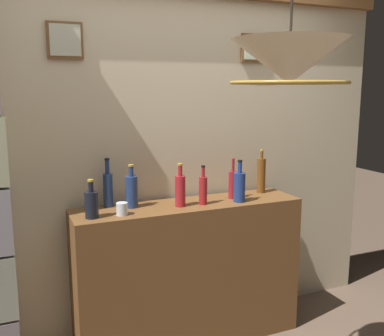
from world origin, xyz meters
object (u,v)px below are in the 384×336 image
object	(u,v)px
liquor_bottle_port	(92,204)
liquor_bottle_mezcal	(233,184)
liquor_bottle_vodka	(132,191)
pendant_lamp	(289,63)
liquor_bottle_bourbon	(108,188)
liquor_bottle_whiskey	(261,175)
liquor_bottle_rum	(203,189)
liquor_bottle_vermouth	(239,186)
glass_tumbler_rocks	(122,209)
liquor_bottle_gin	(180,190)

from	to	relation	value
liquor_bottle_port	liquor_bottle_mezcal	bearing A→B (deg)	4.97
liquor_bottle_vodka	liquor_bottle_port	distance (m)	0.31
pendant_lamp	liquor_bottle_port	bearing A→B (deg)	131.36
liquor_bottle_bourbon	liquor_bottle_whiskey	xyz separation A→B (m)	(1.12, -0.05, 0.01)
liquor_bottle_bourbon	liquor_bottle_rum	world-z (taller)	liquor_bottle_bourbon
liquor_bottle_rum	liquor_bottle_vermouth	size ratio (longest dim) A/B	0.91
liquor_bottle_whiskey	glass_tumbler_rocks	bearing A→B (deg)	-171.03
glass_tumbler_rocks	liquor_bottle_gin	bearing A→B (deg)	6.62
glass_tumbler_rocks	pendant_lamp	world-z (taller)	pendant_lamp
liquor_bottle_port	liquor_bottle_mezcal	distance (m)	0.99
liquor_bottle_bourbon	liquor_bottle_rum	bearing A→B (deg)	-17.58
glass_tumbler_rocks	pendant_lamp	bearing A→B (deg)	-55.78
liquor_bottle_bourbon	liquor_bottle_whiskey	bearing A→B (deg)	-2.52
liquor_bottle_vodka	liquor_bottle_port	size ratio (longest dim) A/B	1.21
liquor_bottle_vodka	liquor_bottle_whiskey	size ratio (longest dim) A/B	0.88
liquor_bottle_vodka	liquor_bottle_rum	world-z (taller)	liquor_bottle_vodka
liquor_bottle_bourbon	liquor_bottle_port	distance (m)	0.26
pendant_lamp	liquor_bottle_whiskey	bearing A→B (deg)	63.35
liquor_bottle_mezcal	liquor_bottle_gin	xyz separation A→B (m)	(-0.41, -0.05, 0.01)
liquor_bottle_gin	glass_tumbler_rocks	bearing A→B (deg)	-173.38
liquor_bottle_bourbon	liquor_bottle_rum	xyz separation A→B (m)	(0.59, -0.19, -0.02)
liquor_bottle_gin	glass_tumbler_rocks	world-z (taller)	liquor_bottle_gin
liquor_bottle_gin	liquor_bottle_port	bearing A→B (deg)	-176.45
liquor_bottle_port	liquor_bottle_mezcal	size ratio (longest dim) A/B	0.82
liquor_bottle_vermouth	glass_tumbler_rocks	distance (m)	0.81
liquor_bottle_bourbon	liquor_bottle_gin	distance (m)	0.46
liquor_bottle_vodka	pendant_lamp	bearing A→B (deg)	-64.52
liquor_bottle_mezcal	liquor_bottle_whiskey	size ratio (longest dim) A/B	0.89
liquor_bottle_bourbon	glass_tumbler_rocks	size ratio (longest dim) A/B	4.15
liquor_bottle_port	glass_tumbler_rocks	size ratio (longest dim) A/B	3.03
liquor_bottle_rum	liquor_bottle_bourbon	bearing A→B (deg)	162.42
liquor_bottle_vodka	liquor_bottle_vermouth	world-z (taller)	liquor_bottle_vermouth
liquor_bottle_bourbon	liquor_bottle_vermouth	size ratio (longest dim) A/B	1.11
liquor_bottle_rum	liquor_bottle_mezcal	xyz separation A→B (m)	(0.25, 0.06, 0.00)
liquor_bottle_port	liquor_bottle_rum	world-z (taller)	liquor_bottle_rum
liquor_bottle_bourbon	liquor_bottle_whiskey	world-z (taller)	same
liquor_bottle_rum	liquor_bottle_gin	xyz separation A→B (m)	(-0.16, 0.01, 0.01)
liquor_bottle_port	liquor_bottle_gin	size ratio (longest dim) A/B	0.82
liquor_bottle_vermouth	glass_tumbler_rocks	world-z (taller)	liquor_bottle_vermouth
liquor_bottle_port	liquor_bottle_gin	bearing A→B (deg)	3.55
liquor_bottle_vermouth	glass_tumbler_rocks	xyz separation A→B (m)	(-0.81, 0.00, -0.07)
liquor_bottle_vodka	liquor_bottle_port	xyz separation A→B (m)	(-0.28, -0.14, -0.02)
liquor_bottle_mezcal	liquor_bottle_bourbon	bearing A→B (deg)	171.63
liquor_bottle_vodka	pendant_lamp	distance (m)	1.33
liquor_bottle_vermouth	liquor_bottle_rum	bearing A→B (deg)	172.23
liquor_bottle_vodka	liquor_bottle_gin	bearing A→B (deg)	-18.69
liquor_bottle_rum	liquor_bottle_whiskey	bearing A→B (deg)	14.49
liquor_bottle_rum	liquor_bottle_whiskey	xyz separation A→B (m)	(0.53, 0.14, 0.03)
pendant_lamp	liquor_bottle_bourbon	bearing A→B (deg)	119.71
liquor_bottle_mezcal	liquor_bottle_vermouth	size ratio (longest dim) A/B	0.99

